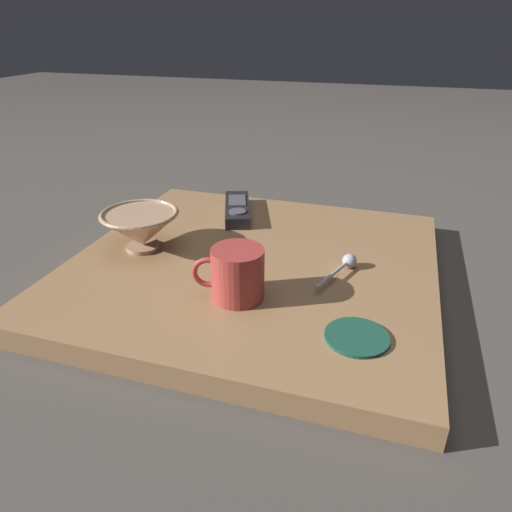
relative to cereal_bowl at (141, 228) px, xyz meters
The scene contains 7 objects.
ground_plane 0.24m from the cereal_bowl, behind, with size 6.00×6.00×0.00m, color #47423D.
table 0.23m from the cereal_bowl, behind, with size 0.66×0.64×0.04m.
cereal_bowl is the anchor object (origin of this frame).
coffee_mug 0.26m from the cereal_bowl, 154.43° to the left, with size 0.11×0.09×0.09m.
teaspoon 0.40m from the cereal_bowl, behind, with size 0.06×0.13×0.03m.
tv_remote_near 0.25m from the cereal_bowl, 118.21° to the right, with size 0.11×0.19×0.03m.
drink_coaster 0.47m from the cereal_bowl, 159.06° to the left, with size 0.09×0.09×0.01m.
Camera 1 is at (-0.24, 0.74, 0.45)m, focal length 32.54 mm.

